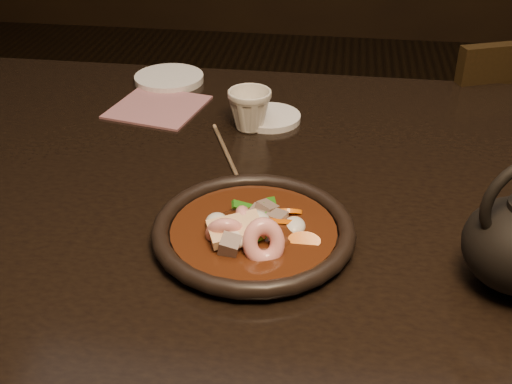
# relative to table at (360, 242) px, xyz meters

# --- Properties ---
(table) EXTENTS (1.60, 0.90, 0.75)m
(table) POSITION_rel_table_xyz_m (0.00, 0.00, 0.00)
(table) COLOR black
(table) RESTS_ON floor
(chair) EXTENTS (0.50, 0.50, 0.82)m
(chair) POSITION_rel_table_xyz_m (0.31, 0.61, -0.23)
(chair) COLOR black
(chair) RESTS_ON floor
(plate) EXTENTS (0.25, 0.25, 0.03)m
(plate) POSITION_rel_table_xyz_m (-0.14, -0.12, 0.09)
(plate) COLOR black
(plate) RESTS_ON table
(stirfry) EXTENTS (0.14, 0.14, 0.06)m
(stirfry) POSITION_rel_table_xyz_m (-0.14, -0.13, 0.09)
(stirfry) COLOR #39180A
(stirfry) RESTS_ON plate
(soy_dish) EXTENTS (0.09, 0.09, 0.01)m
(soy_dish) POSITION_rel_table_xyz_m (-0.11, -0.06, 0.08)
(soy_dish) COLOR white
(soy_dish) RESTS_ON table
(saucer_left) EXTENTS (0.13, 0.13, 0.01)m
(saucer_left) POSITION_rel_table_xyz_m (-0.37, 0.37, 0.08)
(saucer_left) COLOR white
(saucer_left) RESTS_ON table
(saucer_right) EXTENTS (0.11, 0.11, 0.01)m
(saucer_right) POSITION_rel_table_xyz_m (-0.16, 0.22, 0.08)
(saucer_right) COLOR white
(saucer_right) RESTS_ON table
(tea_cup) EXTENTS (0.09, 0.09, 0.07)m
(tea_cup) POSITION_rel_table_xyz_m (-0.19, 0.19, 0.11)
(tea_cup) COLOR silver
(tea_cup) RESTS_ON table
(chopsticks) EXTENTS (0.09, 0.20, 0.01)m
(chopsticks) POSITION_rel_table_xyz_m (-0.21, 0.08, 0.08)
(chopsticks) COLOR #A0805B
(chopsticks) RESTS_ON table
(napkin) EXTENTS (0.18, 0.18, 0.00)m
(napkin) POSITION_rel_table_xyz_m (-0.36, 0.25, 0.08)
(napkin) COLOR #9E6167
(napkin) RESTS_ON table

